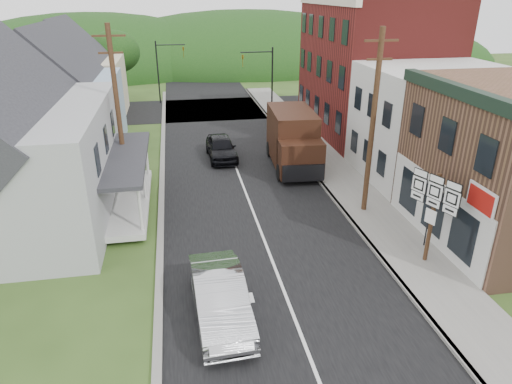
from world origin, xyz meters
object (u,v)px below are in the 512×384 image
dark_sedan (221,148)px  route_sign_cluster (433,206)px  silver_sedan (220,298)px  warning_sign (429,211)px  delivery_van (293,140)px

dark_sedan → route_sign_cluster: bearing=-66.1°
silver_sedan → warning_sign: bearing=15.6°
silver_sedan → delivery_van: (6.12, 13.92, 0.99)m
silver_sedan → dark_sedan: silver_sedan is taller
silver_sedan → warning_sign: size_ratio=1.88×
route_sign_cluster → warning_sign: size_ratio=1.47×
warning_sign → dark_sedan: bearing=127.9°
delivery_van → warning_sign: size_ratio=2.48×
delivery_van → silver_sedan: bearing=-110.0°
silver_sedan → route_sign_cluster: (8.69, 1.93, 1.84)m
delivery_van → route_sign_cluster: route_sign_cluster is taller
dark_sedan → warning_sign: bearing=-62.3°
dark_sedan → warning_sign: warning_sign is taller
delivery_van → warning_sign: (3.16, -10.87, 0.03)m
dark_sedan → silver_sedan: bearing=-98.1°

